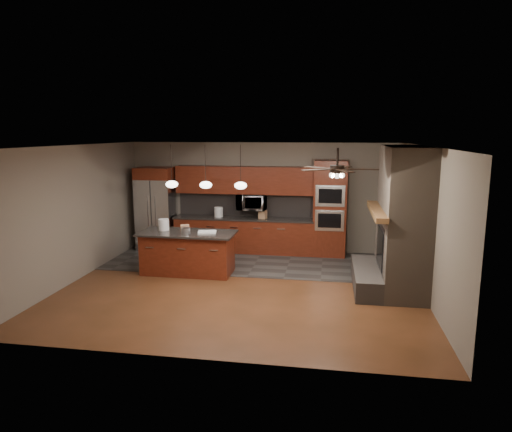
% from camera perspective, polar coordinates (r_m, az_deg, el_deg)
% --- Properties ---
extents(ground, '(7.00, 7.00, 0.00)m').
position_cam_1_polar(ground, '(9.26, -1.78, -8.84)').
color(ground, brown).
rests_on(ground, ground).
extents(ceiling, '(7.00, 6.00, 0.02)m').
position_cam_1_polar(ceiling, '(8.74, -1.89, 8.75)').
color(ceiling, white).
rests_on(ceiling, back_wall).
extents(back_wall, '(7.00, 0.02, 2.80)m').
position_cam_1_polar(back_wall, '(11.81, 0.97, 2.38)').
color(back_wall, '#6B5F56').
rests_on(back_wall, ground).
extents(right_wall, '(0.02, 6.00, 2.80)m').
position_cam_1_polar(right_wall, '(8.92, 20.82, -0.96)').
color(right_wall, '#6B5F56').
rests_on(right_wall, ground).
extents(left_wall, '(0.02, 6.00, 2.80)m').
position_cam_1_polar(left_wall, '(10.16, -21.59, 0.32)').
color(left_wall, '#6B5F56').
rests_on(left_wall, ground).
extents(slate_tile_patch, '(7.00, 2.40, 0.01)m').
position_cam_1_polar(slate_tile_patch, '(10.95, 0.03, -5.74)').
color(slate_tile_patch, '#383532').
rests_on(slate_tile_patch, ground).
extents(fireplace_column, '(1.30, 2.10, 2.80)m').
position_cam_1_polar(fireplace_column, '(9.24, 17.49, -1.02)').
color(fireplace_column, brown).
rests_on(fireplace_column, ground).
extents(back_cabinetry, '(3.59, 0.64, 2.20)m').
position_cam_1_polar(back_cabinetry, '(11.73, -1.52, -0.19)').
color(back_cabinetry, maroon).
rests_on(back_cabinetry, ground).
extents(oven_tower, '(0.80, 0.63, 2.38)m').
position_cam_1_polar(oven_tower, '(11.42, 9.21, 0.91)').
color(oven_tower, maroon).
rests_on(oven_tower, ground).
extents(microwave, '(0.73, 0.41, 0.50)m').
position_cam_1_polar(microwave, '(11.63, -0.55, 1.76)').
color(microwave, silver).
rests_on(microwave, back_cabinetry).
extents(refrigerator, '(0.93, 0.75, 2.16)m').
position_cam_1_polar(refrigerator, '(12.22, -12.35, 0.89)').
color(refrigerator, silver).
rests_on(refrigerator, ground).
extents(kitchen_island, '(2.09, 0.97, 0.92)m').
position_cam_1_polar(kitchen_island, '(10.11, -8.52, -4.52)').
color(kitchen_island, maroon).
rests_on(kitchen_island, ground).
extents(white_bucket, '(0.26, 0.26, 0.25)m').
position_cam_1_polar(white_bucket, '(10.27, -11.46, -1.07)').
color(white_bucket, white).
rests_on(white_bucket, kitchen_island).
extents(paint_can, '(0.21, 0.21, 0.13)m').
position_cam_1_polar(paint_can, '(9.84, -8.76, -1.84)').
color(paint_can, '#A7A7AC').
rests_on(paint_can, kitchen_island).
extents(paint_tray, '(0.43, 0.34, 0.04)m').
position_cam_1_polar(paint_tray, '(9.88, -6.13, -2.00)').
color(paint_tray, white).
rests_on(paint_tray, kitchen_island).
extents(cardboard_box, '(0.22, 0.19, 0.12)m').
position_cam_1_polar(cardboard_box, '(10.21, -8.88, -1.42)').
color(cardboard_box, '#AA7A58').
rests_on(cardboard_box, kitchen_island).
extents(counter_bucket, '(0.23, 0.23, 0.25)m').
position_cam_1_polar(counter_bucket, '(11.80, -4.69, 0.50)').
color(counter_bucket, silver).
rests_on(counter_bucket, back_cabinetry).
extents(counter_box, '(0.22, 0.20, 0.21)m').
position_cam_1_polar(counter_box, '(11.53, 0.85, 0.19)').
color(counter_box, '#A17653').
rests_on(counter_box, back_cabinetry).
extents(pendant_left, '(0.26, 0.26, 0.92)m').
position_cam_1_polar(pendant_left, '(9.92, -10.48, 3.95)').
color(pendant_left, black).
rests_on(pendant_left, ceiling).
extents(pendant_center, '(0.26, 0.26, 0.92)m').
position_cam_1_polar(pendant_center, '(9.69, -6.29, 3.91)').
color(pendant_center, black).
rests_on(pendant_center, ceiling).
extents(pendant_right, '(0.26, 0.26, 0.92)m').
position_cam_1_polar(pendant_right, '(9.52, -1.93, 3.85)').
color(pendant_right, black).
rests_on(pendant_right, ceiling).
extents(ceiling_fan, '(1.27, 1.33, 0.41)m').
position_cam_1_polar(ceiling_fan, '(7.80, 10.12, 5.87)').
color(ceiling_fan, black).
rests_on(ceiling_fan, ceiling).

